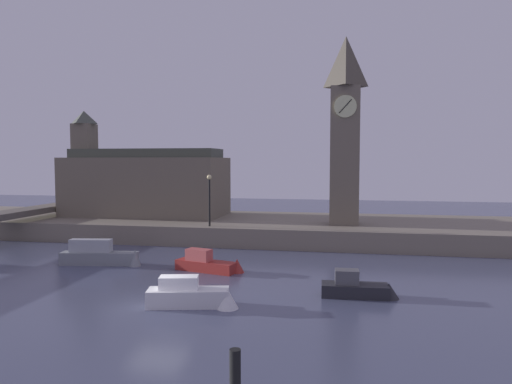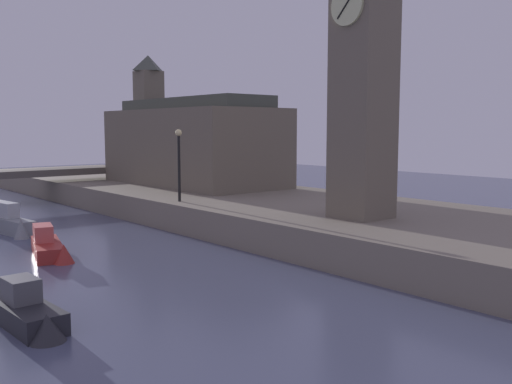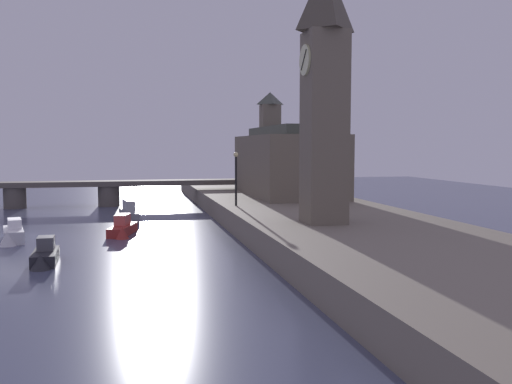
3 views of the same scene
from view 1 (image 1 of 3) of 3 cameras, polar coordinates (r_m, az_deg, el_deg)
ground_plane at (r=21.86m, az=-11.92°, el=-13.52°), size 120.00×120.00×0.00m
far_embankment at (r=40.47m, az=-0.96°, el=-4.35°), size 70.00×12.00×1.50m
clock_tower at (r=37.48m, az=10.82°, el=7.74°), size 2.45×2.49×14.63m
parliament_hall at (r=44.37m, az=-13.58°, el=1.13°), size 14.31×6.82×9.69m
streetlamp at (r=35.80m, az=-5.72°, el=-0.27°), size 0.36×0.36×3.94m
boat_ferry_white at (r=21.46m, az=-7.56°, el=-12.41°), size 4.29×1.86×1.36m
boat_barge_dark at (r=23.25m, az=12.72°, el=-11.40°), size 3.72×1.29×1.35m
boat_cruiser_grey at (r=30.96m, az=-18.22°, el=-7.37°), size 5.30×1.62×1.74m
boat_dinghy_red at (r=27.88m, az=-5.46°, el=-8.75°), size 4.40×2.03×1.43m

